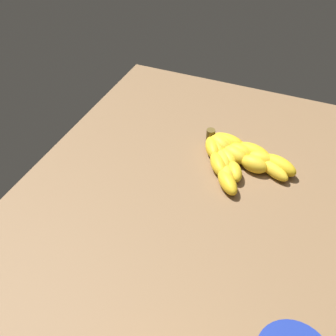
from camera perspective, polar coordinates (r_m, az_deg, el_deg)
The scene contains 2 objects.
ground_plane at distance 79.39cm, azimuth 1.14°, elevation -5.85°, with size 97.40×65.22×3.10cm, color brown.
banana_bunch at distance 87.43cm, azimuth 9.90°, elevation 1.71°, with size 18.63×22.30×3.52cm.
Camera 1 is at (-49.58, -19.11, 57.44)cm, focal length 42.34 mm.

